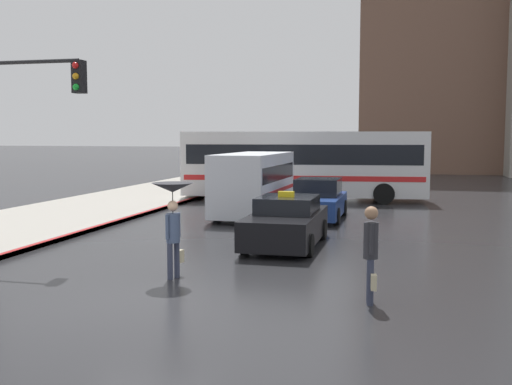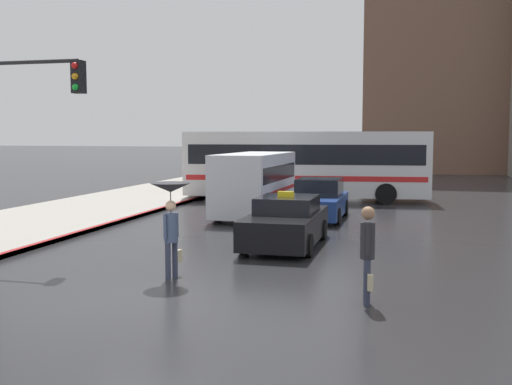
% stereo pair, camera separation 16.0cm
% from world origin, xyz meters
% --- Properties ---
extents(ground_plane, '(300.00, 300.00, 0.00)m').
position_xyz_m(ground_plane, '(0.00, 0.00, 0.00)').
color(ground_plane, '#262628').
extents(taxi, '(1.91, 4.23, 1.55)m').
position_xyz_m(taxi, '(1.59, 6.27, 0.66)').
color(taxi, black).
rests_on(taxi, ground_plane).
extents(sedan_red, '(1.91, 4.09, 1.50)m').
position_xyz_m(sedan_red, '(1.67, 11.95, 0.68)').
color(sedan_red, navy).
rests_on(sedan_red, ground_plane).
extents(ambulance_van, '(2.19, 5.48, 2.42)m').
position_xyz_m(ambulance_van, '(-0.84, 12.18, 1.34)').
color(ambulance_van, silver).
rests_on(ambulance_van, ground_plane).
extents(city_bus, '(11.62, 3.63, 3.28)m').
position_xyz_m(city_bus, '(0.10, 18.19, 1.82)').
color(city_bus, silver).
rests_on(city_bus, ground_plane).
extents(pedestrian_with_umbrella, '(0.90, 0.90, 2.09)m').
position_xyz_m(pedestrian_with_umbrella, '(-0.05, 1.92, 1.61)').
color(pedestrian_with_umbrella, '#2D3347').
rests_on(pedestrian_with_umbrella, ground_plane).
extents(pedestrian_man, '(0.30, 0.55, 1.81)m').
position_xyz_m(pedestrian_man, '(4.21, 0.93, 1.04)').
color(pedestrian_man, '#2D3347').
rests_on(pedestrian_man, ground_plane).
extents(traffic_light, '(2.99, 0.38, 5.24)m').
position_xyz_m(traffic_light, '(-4.62, 3.34, 3.63)').
color(traffic_light, black).
rests_on(traffic_light, ground_plane).
extents(building_tower_near, '(12.32, 9.94, 28.48)m').
position_xyz_m(building_tower_near, '(7.24, 44.79, 14.24)').
color(building_tower_near, brown).
rests_on(building_tower_near, ground_plane).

